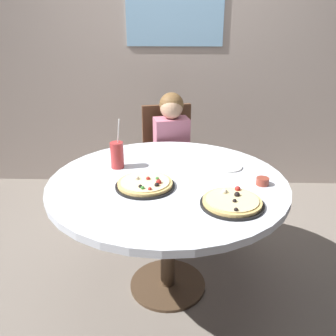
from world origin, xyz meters
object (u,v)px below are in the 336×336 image
Objects in this scene: pizza_cheese at (232,202)px; sauce_bowl at (263,181)px; diner_child at (173,171)px; plate_small at (227,167)px; dining_table at (168,193)px; soda_cup at (117,155)px; pizza_veggie at (145,184)px; chair_wooden at (169,158)px.

pizza_cheese reaches higher than sauce_bowl.
diner_child is at bearing 106.57° from pizza_cheese.
pizza_cheese is 0.48m from plate_small.
dining_table is at bearing 174.62° from sauce_bowl.
dining_table is at bearing -28.57° from soda_cup.
diner_child is 0.70m from plate_small.
dining_table is at bearing -151.70° from plate_small.
sauce_bowl is (0.64, 0.05, 0.00)m from pizza_veggie.
plate_small is (-0.16, 0.24, -0.02)m from sauce_bowl.
sauce_bowl is (0.52, -0.05, 0.11)m from dining_table.
chair_wooden reaches higher than plate_small.
plate_small is at bearing 85.94° from pizza_cheese.
diner_child is at bearing 121.86° from plate_small.
diner_child reaches higher than pizza_cheese.
pizza_veggie is at bearing -148.62° from plate_small.
diner_child is 1.11m from pizza_cheese.
diner_child is 0.98m from sauce_bowl.
soda_cup is at bearing 165.28° from sauce_bowl.
chair_wooden is (-0.02, 0.92, -0.13)m from dining_table.
dining_table is 4.16× the size of pizza_veggie.
soda_cup reaches higher than dining_table.
diner_child is at bearing -77.32° from chair_wooden.
pizza_veggie is 0.64m from sauce_bowl.
chair_wooden is at bearing 102.68° from diner_child.
soda_cup is (-0.63, 0.46, 0.06)m from pizza_cheese.
soda_cup reaches higher than pizza_cheese.
soda_cup reaches higher than pizza_veggie.
dining_table is 0.93m from chair_wooden.
soda_cup is at bearing 151.43° from dining_table.
sauce_bowl is at bearing 4.35° from pizza_veggie.
pizza_cheese is at bearing -23.31° from pizza_veggie.
diner_child is 15.46× the size of sauce_bowl.
pizza_veggie is 4.61× the size of sauce_bowl.
pizza_cheese reaches higher than dining_table.
soda_cup is (-0.31, 0.17, 0.17)m from dining_table.
pizza_veggie is (-0.12, -0.10, 0.10)m from dining_table.
dining_table is 0.18m from pizza_veggie.
pizza_cheese is at bearing -35.77° from soda_cup.
dining_table is at bearing -88.63° from chair_wooden.
plate_small is at bearing -62.33° from chair_wooden.
sauce_bowl is at bearing 50.57° from pizza_cheese.
diner_child is 0.74m from soda_cup.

